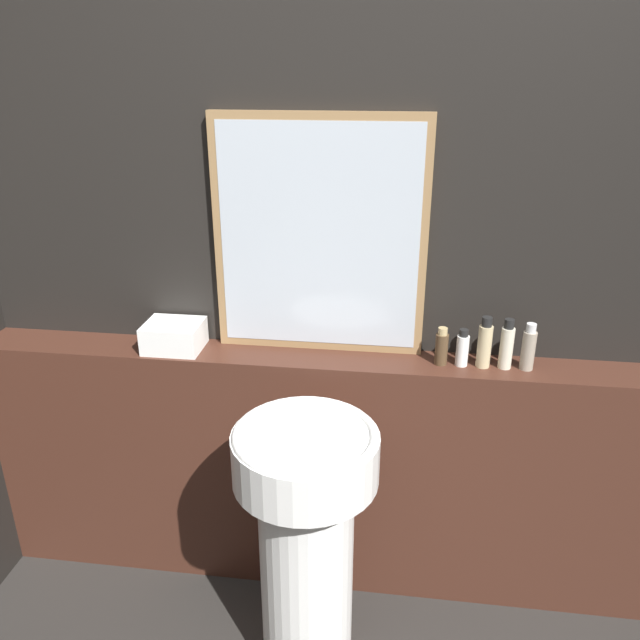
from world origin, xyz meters
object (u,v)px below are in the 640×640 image
conditioner_bottle (462,349)px  hand_soap_bottle (528,348)px  body_wash_bottle (507,346)px  shampoo_bottle (442,347)px  mirror (319,238)px  lotion_bottle (485,344)px  pedestal_sink (306,537)px  towel_stack (174,336)px

conditioner_bottle → hand_soap_bottle: 0.20m
body_wash_bottle → shampoo_bottle: bearing=-180.0°
mirror → body_wash_bottle: 0.67m
conditioner_bottle → lotion_bottle: 0.07m
shampoo_bottle → lotion_bottle: (0.13, 0.00, 0.02)m
shampoo_bottle → pedestal_sink: bearing=-133.5°
mirror → shampoo_bottle: bearing=-10.0°
towel_stack → body_wash_bottle: (1.07, 0.00, 0.03)m
pedestal_sink → mirror: mirror is taller
mirror → shampoo_bottle: mirror is taller
conditioner_bottle → hand_soap_bottle: (0.20, 0.00, 0.01)m
shampoo_bottle → lotion_bottle: bearing=0.0°
pedestal_sink → lotion_bottle: 0.79m
hand_soap_bottle → mirror: bearing=173.9°
lotion_bottle → hand_soap_bottle: lotion_bottle is taller
conditioner_bottle → hand_soap_bottle: size_ratio=0.80×
conditioner_bottle → hand_soap_bottle: bearing=0.0°
towel_stack → conditioner_bottle: (0.93, 0.00, 0.01)m
pedestal_sink → hand_soap_bottle: (0.63, 0.39, 0.46)m
towel_stack → hand_soap_bottle: 1.13m
lotion_bottle → hand_soap_bottle: bearing=0.0°
towel_stack → shampoo_bottle: (0.87, -0.00, 0.01)m
lotion_bottle → body_wash_bottle: (0.07, 0.00, -0.00)m
towel_stack → lotion_bottle: bearing=0.0°
body_wash_bottle → mirror: bearing=173.3°
conditioner_bottle → lotion_bottle: size_ratio=0.73×
pedestal_sink → conditioner_bottle: 0.74m
lotion_bottle → body_wash_bottle: lotion_bottle is taller
mirror → towel_stack: mirror is taller
lotion_bottle → body_wash_bottle: size_ratio=1.02×
shampoo_bottle → hand_soap_bottle: size_ratio=0.81×
lotion_bottle → mirror: bearing=172.4°
mirror → conditioner_bottle: bearing=-8.6°
pedestal_sink → towel_stack: size_ratio=4.63×
pedestal_sink → lotion_bottle: bearing=38.0°
pedestal_sink → shampoo_bottle: bearing=46.5°
mirror → conditioner_bottle: mirror is taller
mirror → lotion_bottle: size_ratio=4.53×
pedestal_sink → towel_stack: towel_stack is taller
pedestal_sink → mirror: (-0.02, 0.46, 0.77)m
lotion_bottle → conditioner_bottle: bearing=180.0°
body_wash_bottle → pedestal_sink: bearing=-145.4°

